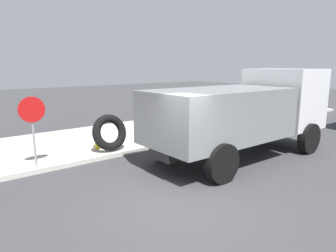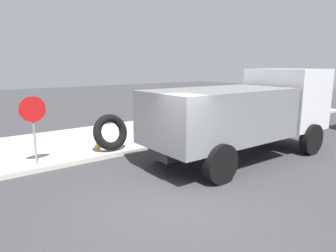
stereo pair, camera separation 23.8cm
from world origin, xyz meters
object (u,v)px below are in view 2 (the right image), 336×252
(stop_sign, at_px, (33,118))
(dump_truck_gray, at_px, (246,111))
(fire_hydrant, at_px, (99,136))
(loose_tire, at_px, (110,132))

(stop_sign, distance_m, dump_truck_gray, 6.78)
(fire_hydrant, distance_m, dump_truck_gray, 5.30)
(dump_truck_gray, bearing_deg, loose_tire, 139.14)
(loose_tire, distance_m, stop_sign, 2.68)
(loose_tire, bearing_deg, stop_sign, -177.43)
(fire_hydrant, relative_size, loose_tire, 0.66)
(fire_hydrant, xyz_separation_m, stop_sign, (-2.34, -0.64, 1.00))
(fire_hydrant, height_order, loose_tire, loose_tire)
(stop_sign, bearing_deg, loose_tire, 2.57)
(fire_hydrant, distance_m, loose_tire, 0.60)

